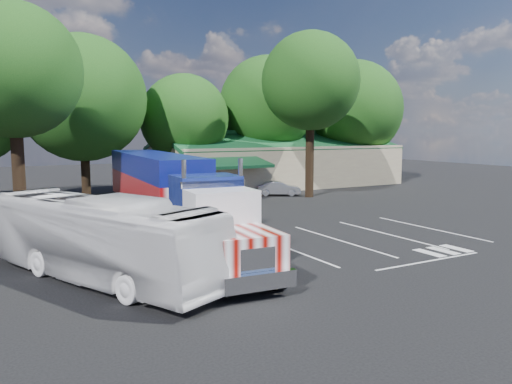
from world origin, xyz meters
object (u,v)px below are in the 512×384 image
semi_truck (167,189)px  tour_bus (100,238)px  silver_sedan (279,188)px  bicycle (249,213)px  woman (255,211)px

semi_truck → tour_bus: (-4.78, -6.35, -0.92)m
semi_truck → silver_sedan: size_ratio=5.64×
bicycle → tour_bus: 13.21m
tour_bus → silver_sedan: (18.45, 17.43, -0.95)m
woman → silver_sedan: (8.14, 10.50, -0.18)m
semi_truck → woman: 5.81m
bicycle → tour_bus: (-10.51, -7.93, 1.07)m
woman → tour_bus: (-10.31, -6.93, 0.76)m
woman → silver_sedan: size_ratio=0.43×
woman → silver_sedan: bearing=-63.3°
silver_sedan → tour_bus: bearing=161.4°
bicycle → tour_bus: bearing=-158.7°
bicycle → silver_sedan: silver_sedan is taller
woman → bicycle: woman is taller
bicycle → tour_bus: size_ratio=0.17×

